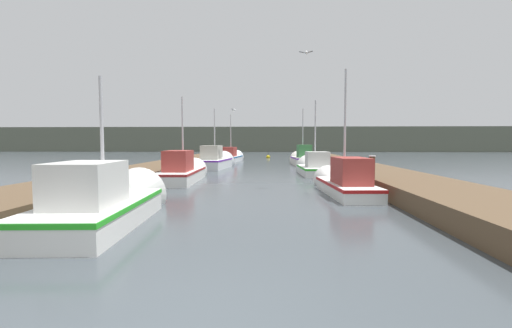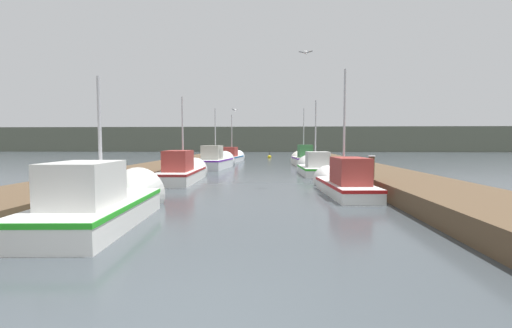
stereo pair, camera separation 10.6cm
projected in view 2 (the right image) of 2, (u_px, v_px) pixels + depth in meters
dock_left at (156, 170)px, 19.55m from camera, size 2.96×40.00×0.54m
dock_right at (364, 171)px, 18.94m from camera, size 2.96×40.00×0.54m
distant_shore_ridge at (270, 140)px, 70.98m from camera, size 120.00×16.00×4.65m
fishing_boat_0 at (106, 202)px, 8.06m from camera, size 2.02×5.01×3.89m
fishing_boat_1 at (342, 182)px, 12.40m from camera, size 1.63×4.93×4.82m
fishing_boat_2 at (184, 171)px, 16.51m from camera, size 1.66×5.48×4.43m
fishing_boat_3 at (314, 167)px, 19.97m from camera, size 1.87×4.70×4.78m
fishing_boat_4 at (216, 161)px, 24.52m from camera, size 2.19×5.38×4.70m
fishing_boat_5 at (303, 159)px, 28.00m from camera, size 1.87×4.82×4.98m
fishing_boat_6 at (233, 157)px, 33.11m from camera, size 2.02×5.48×4.96m
mooring_piling_0 at (321, 159)px, 26.52m from camera, size 0.35×0.35×1.06m
mooring_piling_1 at (371, 174)px, 12.43m from camera, size 0.25×0.25×1.38m
channel_buoy at (269, 157)px, 39.36m from camera, size 0.44×0.44×0.94m
seagull_lead at (306, 52)px, 13.44m from camera, size 0.56×0.30×0.12m
seagull_1 at (235, 110)px, 22.90m from camera, size 0.37×0.54×0.12m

